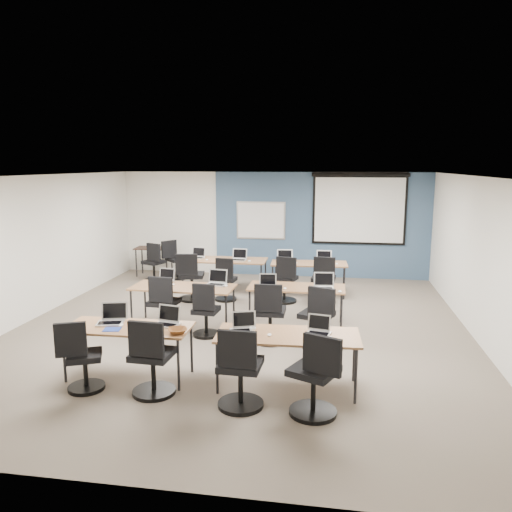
% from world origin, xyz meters
% --- Properties ---
extents(floor, '(8.00, 9.00, 0.02)m').
position_xyz_m(floor, '(0.00, 0.00, 0.00)').
color(floor, '#6B6354').
rests_on(floor, ground).
extents(ceiling, '(8.00, 9.00, 0.02)m').
position_xyz_m(ceiling, '(0.00, 0.00, 2.70)').
color(ceiling, white).
rests_on(ceiling, ground).
extents(wall_back, '(8.00, 0.04, 2.70)m').
position_xyz_m(wall_back, '(0.00, 4.50, 1.35)').
color(wall_back, beige).
rests_on(wall_back, ground).
extents(wall_front, '(8.00, 0.04, 2.70)m').
position_xyz_m(wall_front, '(0.00, -4.50, 1.35)').
color(wall_front, beige).
rests_on(wall_front, ground).
extents(wall_left, '(0.04, 9.00, 2.70)m').
position_xyz_m(wall_left, '(-4.00, 0.00, 1.35)').
color(wall_left, beige).
rests_on(wall_left, ground).
extents(wall_right, '(0.04, 9.00, 2.70)m').
position_xyz_m(wall_right, '(4.00, 0.00, 1.35)').
color(wall_right, beige).
rests_on(wall_right, ground).
extents(blue_accent_panel, '(5.50, 0.04, 2.70)m').
position_xyz_m(blue_accent_panel, '(1.25, 4.47, 1.35)').
color(blue_accent_panel, '#3D5977').
rests_on(blue_accent_panel, wall_back).
extents(whiteboard, '(1.28, 0.03, 0.98)m').
position_xyz_m(whiteboard, '(-0.30, 4.43, 1.45)').
color(whiteboard, '#ADADAD').
rests_on(whiteboard, wall_back).
extents(projector_screen, '(2.40, 0.10, 1.82)m').
position_xyz_m(projector_screen, '(2.20, 4.41, 1.89)').
color(projector_screen, black).
rests_on(projector_screen, wall_back).
extents(training_table_front_left, '(1.71, 0.71, 0.73)m').
position_xyz_m(training_table_front_left, '(-1.12, -2.24, 0.68)').
color(training_table_front_left, brown).
rests_on(training_table_front_left, floor).
extents(training_table_front_right, '(1.86, 0.77, 0.73)m').
position_xyz_m(training_table_front_right, '(1.06, -2.21, 0.69)').
color(training_table_front_right, brown).
rests_on(training_table_front_right, floor).
extents(training_table_mid_left, '(1.85, 0.77, 0.73)m').
position_xyz_m(training_table_mid_left, '(-1.06, 0.05, 0.69)').
color(training_table_mid_left, brown).
rests_on(training_table_mid_left, floor).
extents(training_table_mid_right, '(1.73, 0.72, 0.73)m').
position_xyz_m(training_table_mid_right, '(0.97, 0.35, 0.68)').
color(training_table_mid_right, brown).
rests_on(training_table_mid_right, floor).
extents(training_table_back_left, '(1.94, 0.81, 0.73)m').
position_xyz_m(training_table_back_left, '(-0.89, 2.70, 0.69)').
color(training_table_back_left, olive).
rests_on(training_table_back_left, floor).
extents(training_table_back_right, '(1.68, 0.70, 0.73)m').
position_xyz_m(training_table_back_right, '(1.07, 2.59, 0.68)').
color(training_table_back_right, olive).
rests_on(training_table_back_right, floor).
extents(laptop_0, '(0.36, 0.30, 0.27)m').
position_xyz_m(laptop_0, '(-1.40, -2.12, 0.80)').
color(laptop_0, '#A1A2AE').
rests_on(laptop_0, training_table_front_left).
extents(mouse_0, '(0.08, 0.11, 0.03)m').
position_xyz_m(mouse_0, '(-1.21, -2.24, 0.74)').
color(mouse_0, white).
rests_on(mouse_0, training_table_front_left).
extents(task_chair_0, '(0.51, 0.47, 0.96)m').
position_xyz_m(task_chair_0, '(-1.55, -2.74, 0.39)').
color(task_chair_0, black).
rests_on(task_chair_0, floor).
extents(laptop_1, '(0.33, 0.28, 0.25)m').
position_xyz_m(laptop_1, '(-0.62, -2.07, 0.79)').
color(laptop_1, '#9E9FA9').
rests_on(laptop_1, training_table_front_left).
extents(mouse_1, '(0.07, 0.10, 0.03)m').
position_xyz_m(mouse_1, '(-0.32, -2.24, 0.74)').
color(mouse_1, white).
rests_on(mouse_1, training_table_front_left).
extents(task_chair_1, '(0.55, 0.55, 1.03)m').
position_xyz_m(task_chair_1, '(-0.61, -2.72, 0.43)').
color(task_chair_1, black).
rests_on(task_chair_1, floor).
extents(laptop_2, '(0.32, 0.27, 0.24)m').
position_xyz_m(laptop_2, '(0.46, -2.15, 0.79)').
color(laptop_2, '#AAAAAE').
rests_on(laptop_2, training_table_front_right).
extents(mouse_2, '(0.06, 0.09, 0.03)m').
position_xyz_m(mouse_2, '(0.83, -2.30, 0.74)').
color(mouse_2, white).
rests_on(mouse_2, training_table_front_right).
extents(task_chair_2, '(0.56, 0.56, 1.04)m').
position_xyz_m(task_chair_2, '(0.56, -2.88, 0.43)').
color(task_chair_2, black).
rests_on(task_chair_2, floor).
extents(laptop_3, '(0.30, 0.26, 0.23)m').
position_xyz_m(laptop_3, '(1.45, -2.10, 0.79)').
color(laptop_3, '#A0A0A8').
rests_on(laptop_3, training_table_front_right).
extents(mouse_3, '(0.08, 0.11, 0.04)m').
position_xyz_m(mouse_3, '(1.60, -2.29, 0.74)').
color(mouse_3, white).
rests_on(mouse_3, training_table_front_right).
extents(task_chair_3, '(0.61, 0.57, 1.04)m').
position_xyz_m(task_chair_3, '(1.45, -2.93, 0.43)').
color(task_chair_3, black).
rests_on(task_chair_3, floor).
extents(laptop_4, '(0.31, 0.26, 0.24)m').
position_xyz_m(laptop_4, '(-1.49, 0.37, 0.79)').
color(laptop_4, silver).
rests_on(laptop_4, training_table_mid_left).
extents(mouse_4, '(0.06, 0.09, 0.03)m').
position_xyz_m(mouse_4, '(-1.26, 0.11, 0.74)').
color(mouse_4, white).
rests_on(mouse_4, training_table_mid_left).
extents(task_chair_4, '(0.54, 0.54, 1.02)m').
position_xyz_m(task_chair_4, '(-1.30, -0.33, 0.42)').
color(task_chair_4, black).
rests_on(task_chair_4, floor).
extents(laptop_5, '(0.36, 0.30, 0.27)m').
position_xyz_m(laptop_5, '(-0.49, 0.28, 0.80)').
color(laptop_5, '#ADADBA').
rests_on(laptop_5, training_table_mid_left).
extents(mouse_5, '(0.07, 0.11, 0.04)m').
position_xyz_m(mouse_5, '(-0.29, 0.17, 0.74)').
color(mouse_5, white).
rests_on(mouse_5, training_table_mid_left).
extents(task_chair_5, '(0.47, 0.47, 0.95)m').
position_xyz_m(task_chair_5, '(-0.50, -0.48, 0.39)').
color(task_chair_5, black).
rests_on(task_chair_5, floor).
extents(laptop_6, '(0.31, 0.26, 0.23)m').
position_xyz_m(laptop_6, '(0.45, 0.23, 0.79)').
color(laptop_6, '#AEAEAE').
rests_on(laptop_6, training_table_mid_right).
extents(mouse_6, '(0.08, 0.10, 0.03)m').
position_xyz_m(mouse_6, '(0.78, 0.15, 0.74)').
color(mouse_6, white).
rests_on(mouse_6, training_table_mid_right).
extents(task_chair_6, '(0.55, 0.55, 1.03)m').
position_xyz_m(task_chair_6, '(0.61, -0.60, 0.43)').
color(task_chair_6, black).
rests_on(task_chair_6, floor).
extents(laptop_7, '(0.36, 0.31, 0.27)m').
position_xyz_m(laptop_7, '(1.45, 0.31, 0.80)').
color(laptop_7, '#A9AAB7').
rests_on(laptop_7, training_table_mid_right).
extents(mouse_7, '(0.08, 0.11, 0.04)m').
position_xyz_m(mouse_7, '(1.74, 0.08, 0.74)').
color(mouse_7, white).
rests_on(mouse_7, training_table_mid_right).
extents(task_chair_7, '(0.57, 0.54, 1.02)m').
position_xyz_m(task_chair_7, '(1.39, -0.66, 0.42)').
color(task_chair_7, black).
rests_on(task_chair_7, floor).
extents(laptop_8, '(0.32, 0.27, 0.24)m').
position_xyz_m(laptop_8, '(-1.54, 2.77, 0.79)').
color(laptop_8, silver).
rests_on(laptop_8, training_table_back_left).
extents(mouse_8, '(0.08, 0.11, 0.03)m').
position_xyz_m(mouse_8, '(-1.26, 2.53, 0.74)').
color(mouse_8, white).
rests_on(mouse_8, training_table_back_left).
extents(task_chair_8, '(0.57, 0.57, 1.05)m').
position_xyz_m(task_chair_8, '(-1.41, 1.70, 0.44)').
color(task_chair_8, black).
rests_on(task_chair_8, floor).
extents(laptop_9, '(0.33, 0.28, 0.25)m').
position_xyz_m(laptop_9, '(-0.54, 2.66, 0.79)').
color(laptop_9, silver).
rests_on(laptop_9, training_table_back_left).
extents(mouse_9, '(0.07, 0.11, 0.04)m').
position_xyz_m(mouse_9, '(-0.27, 2.52, 0.74)').
color(mouse_9, white).
rests_on(mouse_9, training_table_back_left).
extents(task_chair_9, '(0.47, 0.47, 0.96)m').
position_xyz_m(task_chair_9, '(-0.67, 1.79, 0.39)').
color(task_chair_9, black).
rests_on(task_chair_9, floor).
extents(laptop_10, '(0.35, 0.30, 0.27)m').
position_xyz_m(laptop_10, '(0.51, 2.65, 0.80)').
color(laptop_10, '#B1B1B1').
rests_on(laptop_10, training_table_back_right).
extents(mouse_10, '(0.08, 0.10, 0.03)m').
position_xyz_m(mouse_10, '(0.79, 2.50, 0.74)').
color(mouse_10, white).
rests_on(mouse_10, training_table_back_right).
extents(task_chair_10, '(0.54, 0.53, 1.01)m').
position_xyz_m(task_chair_10, '(0.60, 1.86, 0.42)').
color(task_chair_10, black).
rests_on(task_chair_10, floor).
extents(laptop_11, '(0.34, 0.29, 0.25)m').
position_xyz_m(laptop_11, '(1.39, 2.74, 0.79)').
color(laptop_11, silver).
rests_on(laptop_11, training_table_back_right).
extents(mouse_11, '(0.06, 0.09, 0.03)m').
position_xyz_m(mouse_11, '(1.68, 2.50, 0.74)').
color(mouse_11, white).
rests_on(mouse_11, training_table_back_right).
extents(task_chair_11, '(0.55, 0.55, 1.02)m').
position_xyz_m(task_chair_11, '(1.41, 1.94, 0.42)').
color(task_chair_11, black).
rests_on(task_chair_11, floor).
extents(blue_mousepad, '(0.25, 0.22, 0.01)m').
position_xyz_m(blue_mousepad, '(-1.27, -2.40, 0.73)').
color(blue_mousepad, navy).
rests_on(blue_mousepad, training_table_front_left).
extents(snack_bowl, '(0.38, 0.38, 0.07)m').
position_xyz_m(snack_bowl, '(-0.37, -2.39, 0.77)').
color(snack_bowl, olive).
rests_on(snack_bowl, training_table_front_left).
extents(snack_plate, '(0.17, 0.17, 0.01)m').
position_xyz_m(snack_plate, '(0.51, -2.36, 0.74)').
color(snack_plate, white).
rests_on(snack_plate, training_table_front_right).
extents(coffee_cup, '(0.08, 0.08, 0.07)m').
position_xyz_m(coffee_cup, '(0.61, -2.28, 0.78)').
color(coffee_cup, white).
rests_on(coffee_cup, snack_plate).
extents(utility_table, '(0.95, 0.53, 0.75)m').
position_xyz_m(utility_table, '(-3.06, 3.90, 0.66)').
color(utility_table, '#331D14').
rests_on(utility_table, floor).
extents(spare_chair_a, '(0.63, 0.52, 1.00)m').
position_xyz_m(spare_chair_a, '(-2.39, 3.64, 0.41)').
color(spare_chair_a, black).
rests_on(spare_chair_a, floor).
extents(spare_chair_b, '(0.54, 0.51, 0.99)m').
position_xyz_m(spare_chair_b, '(-2.82, 3.24, 0.41)').
color(spare_chair_b, black).
rests_on(spare_chair_b, floor).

